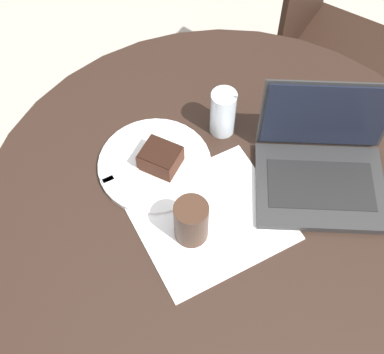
# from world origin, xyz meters

# --- Properties ---
(ground_plane) EXTENTS (12.00, 12.00, 0.00)m
(ground_plane) POSITION_xyz_m (0.00, 0.00, 0.00)
(ground_plane) COLOR #B7AD9E
(dining_table) EXTENTS (1.15, 1.15, 0.76)m
(dining_table) POSITION_xyz_m (0.00, 0.00, 0.59)
(dining_table) COLOR black
(dining_table) RESTS_ON ground_plane
(chair) EXTENTS (0.58, 0.58, 0.92)m
(chair) POSITION_xyz_m (0.42, 0.78, 0.48)
(chair) COLOR black
(chair) RESTS_ON ground_plane
(paper_document) EXTENTS (0.41, 0.39, 0.00)m
(paper_document) POSITION_xyz_m (-0.05, -0.03, 0.76)
(paper_document) COLOR white
(paper_document) RESTS_ON dining_table
(plate) EXTENTS (0.27, 0.27, 0.01)m
(plate) POSITION_xyz_m (-0.17, 0.12, 0.77)
(plate) COLOR white
(plate) RESTS_ON dining_table
(cake_slice) EXTENTS (0.11, 0.11, 0.05)m
(cake_slice) POSITION_xyz_m (-0.16, 0.11, 0.80)
(cake_slice) COLOR #472619
(cake_slice) RESTS_ON plate
(fork) EXTENTS (0.16, 0.09, 0.00)m
(fork) POSITION_xyz_m (-0.23, 0.10, 0.77)
(fork) COLOR silver
(fork) RESTS_ON plate
(coffee_glass) EXTENTS (0.07, 0.07, 0.11)m
(coffee_glass) POSITION_xyz_m (-0.09, -0.06, 0.82)
(coffee_glass) COLOR #3D2619
(coffee_glass) RESTS_ON dining_table
(water_glass) EXTENTS (0.06, 0.06, 0.13)m
(water_glass) POSITION_xyz_m (-0.01, 0.22, 0.82)
(water_glass) COLOR silver
(water_glass) RESTS_ON dining_table
(laptop) EXTENTS (0.31, 0.25, 0.23)m
(laptop) POSITION_xyz_m (0.21, 0.08, 0.80)
(laptop) COLOR #2D2D2D
(laptop) RESTS_ON dining_table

